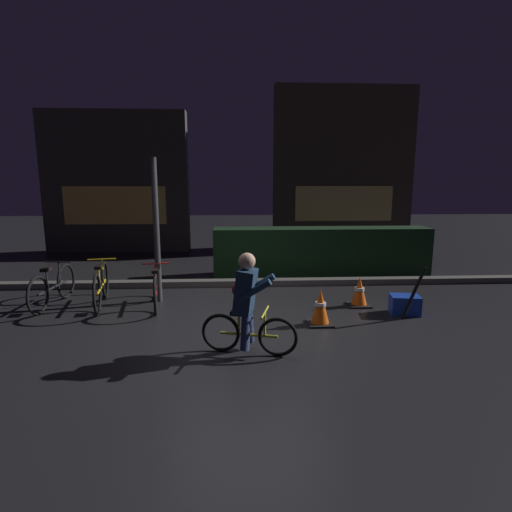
{
  "coord_description": "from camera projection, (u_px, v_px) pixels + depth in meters",
  "views": [
    {
      "loc": [
        -0.13,
        -5.59,
        2.04
      ],
      "look_at": [
        0.2,
        0.6,
        0.9
      ],
      "focal_mm": 27.86,
      "sensor_mm": 36.0,
      "label": 1
    }
  ],
  "objects": [
    {
      "name": "traffic_cone_far",
      "position": [
        359.0,
        292.0,
        6.67
      ],
      "size": [
        0.36,
        0.36,
        0.5
      ],
      "color": "black",
      "rests_on": "ground"
    },
    {
      "name": "storefront_right",
      "position": [
        343.0,
        169.0,
        12.65
      ],
      "size": [
        4.44,
        0.54,
        5.01
      ],
      "color": "#42382D",
      "rests_on": "ground"
    },
    {
      "name": "sidewalk_curb",
      "position": [
        242.0,
        283.0,
        8.02
      ],
      "size": [
        12.0,
        0.24,
        0.12
      ],
      "primitive_type": "cube",
      "color": "#56544F",
      "rests_on": "ground"
    },
    {
      "name": "parked_bike_center_left",
      "position": [
        156.0,
        288.0,
        6.63
      ],
      "size": [
        0.46,
        1.49,
        0.69
      ],
      "rotation": [
        0.0,
        0.0,
        1.74
      ],
      "color": "black",
      "rests_on": "ground"
    },
    {
      "name": "parked_bike_left_mid",
      "position": [
        101.0,
        286.0,
        6.64
      ],
      "size": [
        0.46,
        1.63,
        0.76
      ],
      "rotation": [
        0.0,
        0.0,
        1.76
      ],
      "color": "black",
      "rests_on": "ground"
    },
    {
      "name": "traffic_cone_near",
      "position": [
        320.0,
        307.0,
        5.78
      ],
      "size": [
        0.36,
        0.36,
        0.54
      ],
      "color": "black",
      "rests_on": "ground"
    },
    {
      "name": "ground_plane",
      "position": [
        245.0,
        323.0,
        5.87
      ],
      "size": [
        40.0,
        40.0,
        0.0
      ],
      "primitive_type": "plane",
      "color": "black"
    },
    {
      "name": "blue_crate",
      "position": [
        405.0,
        305.0,
        6.26
      ],
      "size": [
        0.49,
        0.39,
        0.3
      ],
      "primitive_type": "cube",
      "rotation": [
        0.0,
        0.0,
        -0.16
      ],
      "color": "#193DB7",
      "rests_on": "ground"
    },
    {
      "name": "storefront_left",
      "position": [
        116.0,
        183.0,
        11.69
      ],
      "size": [
        4.19,
        0.54,
        4.1
      ],
      "color": "#383330",
      "rests_on": "ground"
    },
    {
      "name": "closed_umbrella",
      "position": [
        414.0,
        293.0,
        5.97
      ],
      "size": [
        0.35,
        0.07,
        0.81
      ],
      "primitive_type": "cylinder",
      "rotation": [
        0.0,
        0.36,
        6.22
      ],
      "color": "black",
      "rests_on": "ground"
    },
    {
      "name": "parked_bike_leftmost",
      "position": [
        53.0,
        287.0,
        6.66
      ],
      "size": [
        0.46,
        1.55,
        0.71
      ],
      "rotation": [
        0.0,
        0.0,
        1.51
      ],
      "color": "black",
      "rests_on": "ground"
    },
    {
      "name": "hedge_row",
      "position": [
        321.0,
        251.0,
        8.91
      ],
      "size": [
        4.8,
        0.7,
        1.06
      ],
      "primitive_type": "cube",
      "color": "black",
      "rests_on": "ground"
    },
    {
      "name": "cyclist",
      "position": [
        247.0,
        303.0,
        4.74
      ],
      "size": [
        1.16,
        0.61,
        1.25
      ],
      "rotation": [
        0.0,
        0.0,
        -0.25
      ],
      "color": "black",
      "rests_on": "ground"
    },
    {
      "name": "street_post",
      "position": [
        156.0,
        231.0,
        6.74
      ],
      "size": [
        0.1,
        0.1,
        2.46
      ],
      "primitive_type": "cylinder",
      "color": "#2D2D33",
      "rests_on": "ground"
    }
  ]
}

